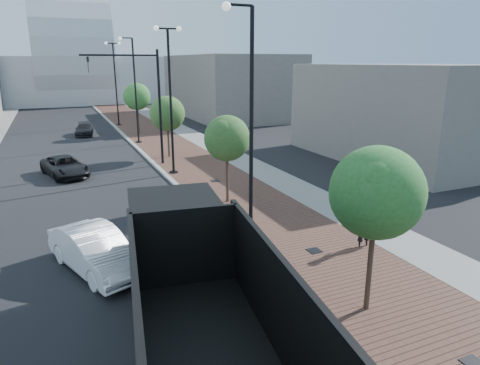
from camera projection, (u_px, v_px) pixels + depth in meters
name	position (u px, v px, depth m)	size (l,w,h in m)	color
sidewalk	(156.00, 131.00, 45.16)	(7.00, 140.00, 0.12)	#4C2D23
concrete_strip	(180.00, 130.00, 46.21)	(2.40, 140.00, 0.13)	slate
curb	(122.00, 133.00, 43.81)	(0.30, 140.00, 0.14)	gray
dump_truck	(193.00, 302.00, 10.38)	(4.60, 13.93, 3.69)	black
white_sedan	(95.00, 250.00, 15.08)	(1.63, 4.67, 1.54)	white
dark_car_mid	(65.00, 166.00, 27.68)	(2.11, 4.59, 1.27)	black
dark_car_far	(84.00, 129.00, 42.99)	(1.64, 4.05, 1.17)	black
pedestrian	(364.00, 225.00, 16.78)	(0.73, 0.48, 2.00)	black
streetlight_1	(249.00, 139.00, 16.41)	(1.44, 0.56, 9.21)	black
streetlight_2	(171.00, 101.00, 26.89)	(1.72, 0.56, 9.28)	black
streetlight_3	(134.00, 95.00, 37.54)	(1.44, 0.56, 9.21)	black
streetlight_4	(116.00, 83.00, 48.02)	(1.72, 0.56, 9.28)	black
traffic_mast	(146.00, 95.00, 29.14)	(5.09, 0.20, 8.00)	black
tree_0	(377.00, 193.00, 11.77)	(2.63, 2.62, 5.04)	#382619
tree_1	(228.00, 138.00, 21.52)	(2.38, 2.34, 4.64)	#382619
tree_2	(168.00, 114.00, 32.10)	(2.64, 2.64, 4.75)	#382619
tree_3	(137.00, 97.00, 42.56)	(2.69, 2.69, 5.17)	#382619
convention_center	(72.00, 68.00, 81.02)	(50.00, 30.00, 50.00)	#AEB3B8
commercial_block_ne	(229.00, 86.00, 57.72)	(12.00, 22.00, 8.00)	#655F5B
commercial_block_e	(403.00, 112.00, 32.22)	(10.00, 16.00, 7.00)	#68625D
utility_cover_0	(474.00, 363.00, 10.38)	(0.50, 0.50, 0.02)	black
utility_cover_1	(314.00, 251.00, 16.54)	(0.50, 0.50, 0.02)	black
utility_cover_2	(215.00, 181.00, 26.23)	(0.50, 0.50, 0.02)	black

